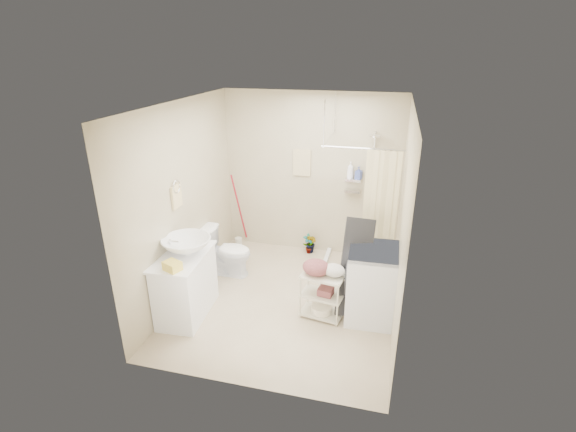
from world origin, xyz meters
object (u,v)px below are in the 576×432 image
toilet (227,251)px  vanity (186,285)px  washing_machine (374,284)px  laundry_rack (322,292)px

toilet → vanity: bearing=174.6°
vanity → washing_machine: washing_machine is taller
vanity → toilet: (0.12, 1.08, -0.05)m
toilet → laundry_rack: (1.56, -0.72, -0.01)m
vanity → laundry_rack: vanity is taller
toilet → washing_machine: (2.18, -0.57, 0.10)m
laundry_rack → vanity: bearing=-158.4°
vanity → toilet: 1.09m
vanity → toilet: bearing=80.3°
vanity → washing_machine: 2.36m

